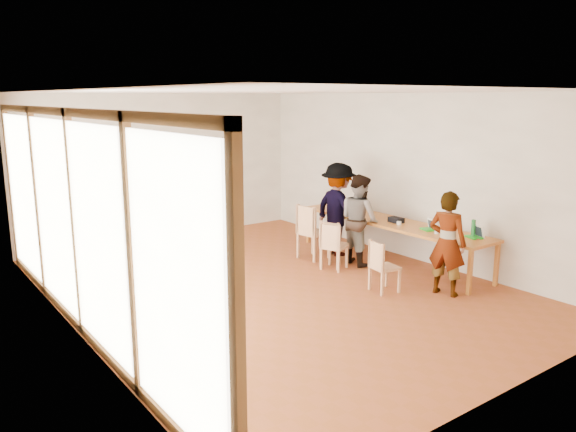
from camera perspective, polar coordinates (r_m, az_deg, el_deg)
name	(u,v)px	position (r m, az deg, el deg)	size (l,w,h in m)	color
ground	(274,287)	(8.86, -1.39, -7.25)	(8.00, 8.00, 0.00)	#9A4A25
wall_back	(163,167)	(11.96, -12.56, 4.86)	(6.00, 0.10, 3.00)	silver
wall_front	(515,249)	(5.76, 22.08, -3.14)	(6.00, 0.10, 3.00)	silver
wall_right	(408,177)	(10.48, 12.14, 3.92)	(0.10, 8.00, 3.00)	silver
window_wall	(73,217)	(7.24, -21.00, -0.12)	(0.10, 8.00, 3.00)	white
ceiling	(273,90)	(8.37, -1.50, 12.67)	(6.00, 8.00, 0.04)	white
communal_table	(391,224)	(10.21, 10.41, -0.77)	(0.80, 4.00, 0.75)	#C57A2B
side_table	(119,234)	(9.86, -16.76, -1.73)	(0.90, 0.90, 0.75)	#C57A2B
chair_near	(381,261)	(8.62, 9.38, -4.55)	(0.43, 0.43, 0.42)	#E0A670
chair_mid	(332,239)	(9.76, 4.46, -2.38)	(0.50, 0.50, 0.44)	#E0A670
chair_far	(332,242)	(9.61, 4.51, -2.61)	(0.50, 0.50, 0.44)	#E0A670
chair_empty	(310,226)	(10.21, 2.24, -1.05)	(0.54, 0.54, 0.54)	#E0A670
chair_spare	(136,239)	(9.79, -15.15, -2.29)	(0.59, 0.59, 0.50)	#E0A670
person_near	(447,243)	(8.67, 15.87, -2.70)	(0.58, 0.38, 1.58)	gray
person_mid	(359,219)	(10.00, 7.26, -0.34)	(0.78, 0.61, 1.60)	gray
person_far	(338,209)	(10.51, 5.13, 0.67)	(1.12, 0.65, 1.74)	gray
laptop_near	(476,234)	(9.31, 18.59, -1.77)	(0.27, 0.29, 0.20)	green
laptop_mid	(429,227)	(9.65, 14.18, -1.08)	(0.25, 0.26, 0.19)	green
laptop_far	(358,211)	(10.76, 7.11, 0.53)	(0.25, 0.27, 0.19)	green
yellow_mug	(452,238)	(8.97, 16.30, -2.16)	(0.13, 0.13, 0.11)	gold
green_bottle	(473,228)	(9.33, 18.31, -1.19)	(0.07, 0.07, 0.28)	#23833B
clear_glass	(437,231)	(9.40, 14.86, -1.49)	(0.07, 0.07, 0.09)	silver
condiment_cup	(399,223)	(9.92, 11.21, -0.71)	(0.08, 0.08, 0.06)	white
pink_phone	(476,239)	(9.22, 18.54, -2.21)	(0.05, 0.10, 0.01)	#DC374D
black_pouch	(396,220)	(10.10, 10.93, -0.39)	(0.16, 0.26, 0.09)	black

